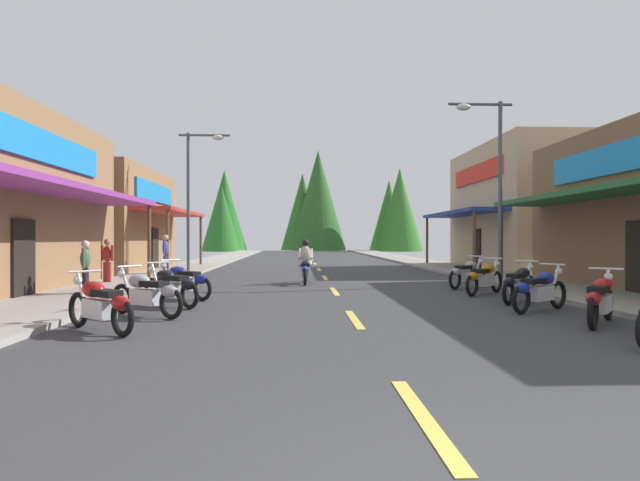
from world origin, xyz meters
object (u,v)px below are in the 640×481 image
Objects in this scene: motorcycle_parked_left_0 at (100,304)px; motorcycle_parked_left_2 at (171,286)px; motorcycle_parked_right_1 at (601,299)px; motorcycle_parked_right_3 at (519,283)px; motorcycle_parked_left_1 at (147,293)px; motorcycle_parked_left_3 at (183,281)px; motorcycle_parked_right_4 at (484,277)px; streetlamp_left at (196,182)px; streetlamp_right at (491,165)px; motorcycle_parked_right_2 at (540,289)px; pedestrian_browsing at (166,252)px; pedestrian_by_shop at (107,259)px; pedestrian_waiting at (85,265)px; rider_cruising_lead at (305,265)px; motorcycle_parked_right_5 at (467,273)px.

motorcycle_parked_left_0 is 1.00× the size of motorcycle_parked_left_2.
motorcycle_parked_right_3 is at bearing 40.79° from motorcycle_parked_right_1.
motorcycle_parked_left_1 is 1.10× the size of motorcycle_parked_left_2.
motorcycle_parked_right_3 is 8.62m from motorcycle_parked_left_3.
motorcycle_parked_right_3 is 1.91m from motorcycle_parked_right_4.
motorcycle_parked_left_0 and motorcycle_parked_left_1 have the same top height.
motorcycle_parked_left_0 is (1.01, -14.13, -3.55)m from streetlamp_left.
streetlamp_left is 12.25m from streetlamp_right.
streetlamp_left is 3.62× the size of motorcycle_parked_right_1.
motorcycle_parked_right_1 and motorcycle_parked_left_1 have the same top height.
motorcycle_parked_left_2 is at bearing -54.22° from motorcycle_parked_left_0.
motorcycle_parked_right_2 and motorcycle_parked_left_3 have the same top height.
pedestrian_browsing is at bearing 79.89° from motorcycle_parked_right_1.
motorcycle_parked_left_2 is (-8.31, -2.31, 0.00)m from motorcycle_parked_right_4.
pedestrian_waiting is at bearing -139.66° from pedestrian_by_shop.
motorcycle_parked_left_2 is at bearing 135.46° from motorcycle_parked_right_3.
motorcycle_parked_right_4 and motorcycle_parked_left_2 have the same top height.
motorcycle_parked_left_3 is 0.83× the size of rider_cruising_lead.
streetlamp_left is 3.50× the size of motorcycle_parked_left_3.
pedestrian_browsing is (-12.21, 4.86, -3.07)m from streetlamp_right.
motorcycle_parked_left_2 is at bearing -59.20° from motorcycle_parked_left_1.
streetlamp_right is at bearing -96.35° from motorcycle_parked_left_0.
streetlamp_right is at bearing 23.09° from motorcycle_parked_right_4.
streetlamp_right is 7.26m from rider_cruising_lead.
streetlamp_left is 9.95m from motorcycle_parked_left_3.
streetlamp_right is 10.98m from motorcycle_parked_left_3.
pedestrian_waiting reaches higher than motorcycle_parked_right_5.
streetlamp_left is at bearing -155.67° from pedestrian_browsing.
streetlamp_right reaches higher than pedestrian_browsing.
pedestrian_waiting reaches higher than motorcycle_parked_right_3.
streetlamp_left is at bearing -44.40° from motorcycle_parked_left_3.
motorcycle_parked_left_1 is at bearing 145.89° from motorcycle_parked_right_3.
motorcycle_parked_right_1 and motorcycle_parked_right_4 have the same top height.
motorcycle_parked_right_4 is 0.98× the size of motorcycle_parked_left_0.
motorcycle_parked_right_5 is at bearing -178.31° from pedestrian_waiting.
rider_cruising_lead is (-5.02, 7.35, 0.17)m from motorcycle_parked_right_2.
motorcycle_parked_right_2 is 8.90m from rider_cruising_lead.
motorcycle_parked_right_5 and motorcycle_parked_left_2 have the same top height.
pedestrian_browsing reaches higher than pedestrian_by_shop.
motorcycle_parked_right_3 is at bearing -129.80° from motorcycle_parked_right_5.
motorcycle_parked_right_3 is (9.93, -10.30, -3.55)m from streetlamp_left.
pedestrian_browsing is at bearing 91.36° from motorcycle_parked_right_3.
motorcycle_parked_right_1 is 8.99m from motorcycle_parked_left_0.
motorcycle_parked_left_3 is 5.67m from rider_cruising_lead.
pedestrian_browsing is 1.14× the size of pedestrian_waiting.
motorcycle_parked_left_1 is 1.03× the size of pedestrian_browsing.
motorcycle_parked_right_2 is 1.07× the size of motorcycle_parked_right_5.
motorcycle_parked_right_3 is at bearing -46.05° from streetlamp_left.
pedestrian_by_shop is (-3.09, 9.19, 0.42)m from motorcycle_parked_left_0.
streetlamp_right is at bearing 30.35° from motorcycle_parked_right_3.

